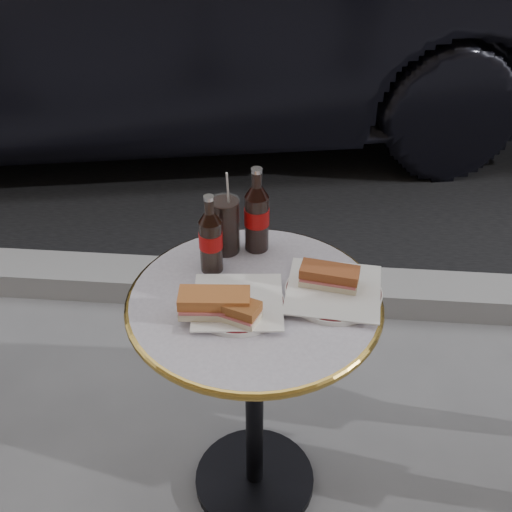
# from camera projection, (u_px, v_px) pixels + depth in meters

# --- Properties ---
(ground) EXTENTS (80.00, 80.00, 0.00)m
(ground) POSITION_uv_depth(u_px,v_px,m) (255.00, 482.00, 1.97)
(ground) COLOR slate
(ground) RESTS_ON ground
(asphalt_road) EXTENTS (40.00, 8.00, 0.00)m
(asphalt_road) POSITION_uv_depth(u_px,v_px,m) (302.00, 21.00, 6.02)
(asphalt_road) COLOR black
(asphalt_road) RESTS_ON ground
(curb) EXTENTS (40.00, 0.20, 0.12)m
(curb) POSITION_uv_depth(u_px,v_px,m) (274.00, 288.00, 2.67)
(curb) COLOR gray
(curb) RESTS_ON ground
(bistro_table) EXTENTS (0.62, 0.62, 0.73)m
(bistro_table) POSITION_uv_depth(u_px,v_px,m) (254.00, 401.00, 1.76)
(bistro_table) COLOR #BAB2C4
(bistro_table) RESTS_ON ground
(plate_left) EXTENTS (0.24, 0.24, 0.01)m
(plate_left) POSITION_uv_depth(u_px,v_px,m) (238.00, 304.00, 1.51)
(plate_left) COLOR white
(plate_left) RESTS_ON bistro_table
(plate_right) EXTENTS (0.29, 0.29, 0.01)m
(plate_right) POSITION_uv_depth(u_px,v_px,m) (333.00, 292.00, 1.55)
(plate_right) COLOR white
(plate_right) RESTS_ON bistro_table
(sandwich_left_a) EXTENTS (0.17, 0.09, 0.06)m
(sandwich_left_a) POSITION_uv_depth(u_px,v_px,m) (214.00, 304.00, 1.46)
(sandwich_left_a) COLOR #AB5D2B
(sandwich_left_a) RESTS_ON plate_left
(sandwich_left_b) EXTENTS (0.15, 0.11, 0.05)m
(sandwich_left_b) POSITION_uv_depth(u_px,v_px,m) (231.00, 310.00, 1.45)
(sandwich_left_b) COLOR brown
(sandwich_left_b) RESTS_ON plate_left
(sandwich_right) EXTENTS (0.15, 0.09, 0.05)m
(sandwich_right) POSITION_uv_depth(u_px,v_px,m) (329.00, 278.00, 1.55)
(sandwich_right) COLOR brown
(sandwich_right) RESTS_ON plate_right
(cola_bottle_left) EXTENTS (0.06, 0.06, 0.21)m
(cola_bottle_left) POSITION_uv_depth(u_px,v_px,m) (210.00, 234.00, 1.57)
(cola_bottle_left) COLOR black
(cola_bottle_left) RESTS_ON bistro_table
(cola_bottle_right) EXTENTS (0.07, 0.07, 0.24)m
(cola_bottle_right) POSITION_uv_depth(u_px,v_px,m) (257.00, 210.00, 1.64)
(cola_bottle_right) COLOR black
(cola_bottle_right) RESTS_ON bistro_table
(cola_glass) EXTENTS (0.10, 0.10, 0.16)m
(cola_glass) POSITION_uv_depth(u_px,v_px,m) (225.00, 225.00, 1.66)
(cola_glass) COLOR black
(cola_glass) RESTS_ON bistro_table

